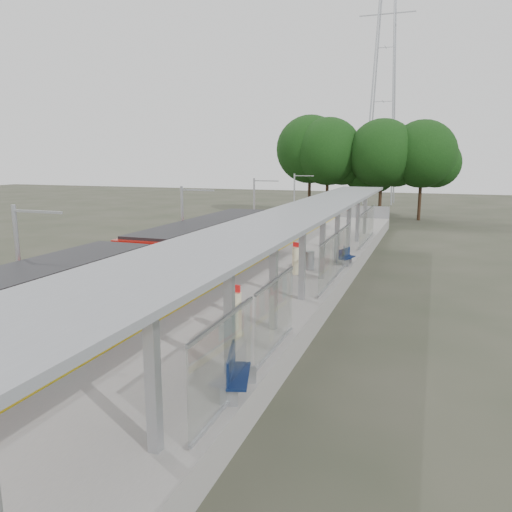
% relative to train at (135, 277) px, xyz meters
% --- Properties ---
extents(trackbed, '(3.00, 70.00, 0.24)m').
position_rel_train_xyz_m(trackbed, '(-0.00, 8.73, -1.93)').
color(trackbed, '#59544C').
rests_on(trackbed, ground).
extents(platform, '(6.00, 50.00, 1.00)m').
position_rel_train_xyz_m(platform, '(4.50, 8.73, -1.55)').
color(platform, gray).
rests_on(platform, ground).
extents(tactile_strip, '(0.60, 50.00, 0.02)m').
position_rel_train_xyz_m(tactile_strip, '(1.95, 8.73, -1.04)').
color(tactile_strip, yellow).
rests_on(tactile_strip, platform).
extents(end_fence, '(6.00, 0.10, 1.20)m').
position_rel_train_xyz_m(end_fence, '(4.50, 33.68, -0.45)').
color(end_fence, '#9EA0A5').
rests_on(end_fence, platform).
extents(train, '(2.74, 27.60, 3.62)m').
position_rel_train_xyz_m(train, '(0.00, 0.00, 0.00)').
color(train, black).
rests_on(train, ground).
extents(canopy, '(3.27, 38.00, 3.66)m').
position_rel_train_xyz_m(canopy, '(6.11, 4.91, 2.15)').
color(canopy, '#9EA0A5').
rests_on(canopy, platform).
extents(pylon, '(8.00, 4.00, 38.00)m').
position_rel_train_xyz_m(pylon, '(3.50, 61.73, 16.95)').
color(pylon, '#9EA0A5').
rests_on(pylon, ground).
extents(tree_cluster, '(20.61, 9.28, 12.01)m').
position_rel_train_xyz_m(tree_cluster, '(2.87, 41.75, 5.41)').
color(tree_cluster, '#382316').
rests_on(tree_cluster, ground).
extents(catenary_masts, '(2.08, 48.16, 5.40)m').
position_rel_train_xyz_m(catenary_masts, '(-1.72, 7.73, 0.86)').
color(catenary_masts, '#9EA0A5').
rests_on(catenary_masts, ground).
extents(bench_near, '(0.98, 1.75, 1.14)m').
position_rel_train_xyz_m(bench_near, '(7.10, -6.36, -0.45)').
color(bench_near, '#0F204D').
rests_on(bench_near, platform).
extents(bench_mid, '(0.67, 1.39, 0.91)m').
position_rel_train_xyz_m(bench_mid, '(7.03, 10.73, -0.57)').
color(bench_mid, '#0F204D').
rests_on(bench_mid, platform).
extents(bench_far, '(0.77, 1.43, 0.93)m').
position_rel_train_xyz_m(bench_far, '(7.11, 10.37, -0.56)').
color(bench_far, '#0F204D').
rests_on(bench_far, platform).
extents(info_pillar_near, '(0.40, 0.40, 1.79)m').
position_rel_train_xyz_m(info_pillar_near, '(5.52, -2.38, -0.28)').
color(info_pillar_near, beige).
rests_on(info_pillar_near, platform).
extents(info_pillar_far, '(0.38, 0.38, 1.69)m').
position_rel_train_xyz_m(info_pillar_far, '(5.04, 7.14, -0.32)').
color(info_pillar_far, beige).
rests_on(info_pillar_far, platform).
extents(litter_bin, '(0.63, 0.63, 1.00)m').
position_rel_train_xyz_m(litter_bin, '(5.46, 8.48, -0.55)').
color(litter_bin, '#9EA0A5').
rests_on(litter_bin, platform).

